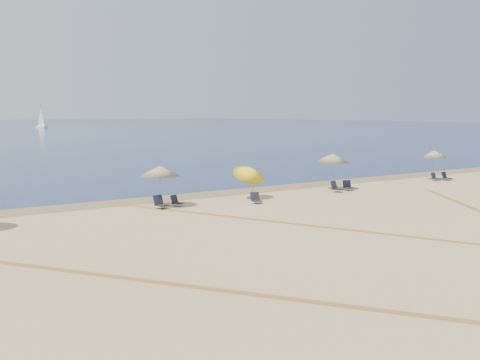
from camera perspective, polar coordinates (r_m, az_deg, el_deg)
The scene contains 14 objects.
wet_sand at distance 36.60m, azimuth -3.52°, elevation -1.41°, with size 500.00×500.00×0.00m, color olive.
umbrella_2 at distance 31.69m, azimuth -7.94°, elevation 0.91°, with size 2.22×2.22×2.34m.
umbrella_3 at distance 34.26m, azimuth 1.00°, elevation 0.85°, with size 1.96×1.97×2.41m.
umbrella_4 at distance 38.81m, azimuth 9.16°, elevation 2.20°, with size 2.17×2.20×2.51m.
umbrella_5 at distance 46.40m, azimuth 18.65°, elevation 2.46°, with size 1.96×1.98×2.35m.
chair_2 at distance 31.37m, azimuth -7.93°, elevation -2.24°, with size 0.74×0.82×0.72m.
chair_3 at distance 32.08m, azimuth -6.35°, elevation -2.11°, with size 0.70×0.75×0.62m.
chair_4 at distance 32.83m, azimuth 1.57°, elevation -1.85°, with size 0.66×0.73×0.64m.
chair_5 at distance 38.00m, azimuth 9.47°, elevation -0.71°, with size 0.76×0.84×0.73m.
chair_6 at distance 38.94m, azimuth 10.61°, elevation -0.59°, with size 0.74×0.80×0.67m.
chair_7 at distance 46.08m, azimuth 18.73°, elevation 0.26°, with size 0.57×0.65×0.63m.
chair_8 at distance 46.61m, azimuth 19.69°, elevation 0.31°, with size 0.61×0.69×0.65m.
sailboat_1 at distance 204.49m, azimuth -19.08°, elevation 5.59°, with size 2.67×5.63×8.13m.
tire_tracks at distance 23.29m, azimuth 11.63°, elevation -6.24°, with size 56.55×43.95×0.00m.
Camera 1 is at (-18.46, -7.17, 5.16)m, focal length 43.10 mm.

